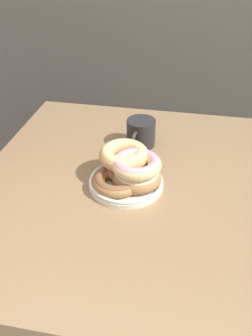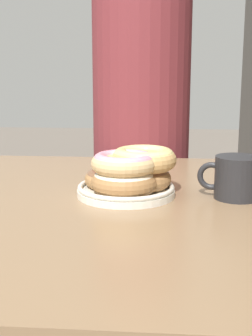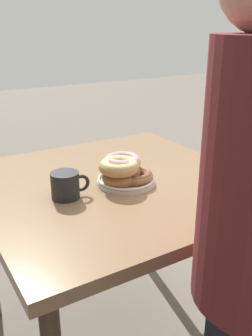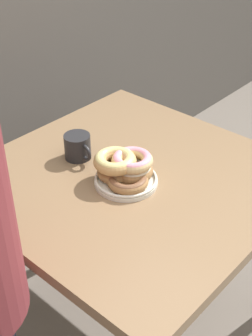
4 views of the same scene
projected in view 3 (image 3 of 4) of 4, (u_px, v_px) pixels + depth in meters
name	position (u px, v px, depth m)	size (l,w,h in m)	color
ground_plane	(163.00, 316.00, 1.77)	(14.00, 14.00, 0.00)	#70665B
dining_table	(116.00, 200.00, 1.41)	(0.95, 0.96, 0.75)	#846647
donut_plate	(124.00, 171.00, 1.33)	(0.23, 0.24, 0.10)	silver
coffee_mug	(66.00, 185.00, 1.22)	(0.09, 0.13, 0.09)	#232326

